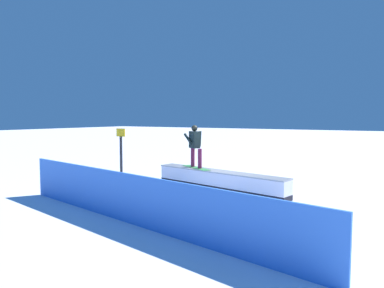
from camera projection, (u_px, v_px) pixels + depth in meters
ground_plane at (219, 193)px, 12.05m from camera, size 120.00×120.00×0.00m
grind_box at (219, 183)px, 12.02m from camera, size 5.10×1.51×0.74m
snowboarder at (195, 145)px, 12.69m from camera, size 1.46×0.98×1.51m
safety_fence at (135, 200)px, 8.41m from camera, size 9.61×1.83×1.20m
trail_marker at (121, 155)px, 13.31m from camera, size 0.40×0.10×2.12m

